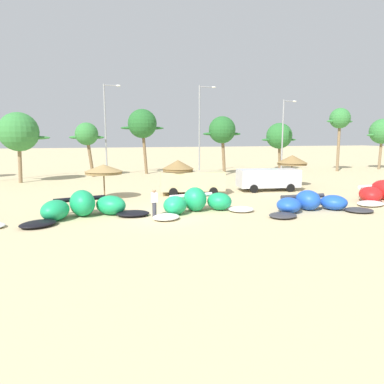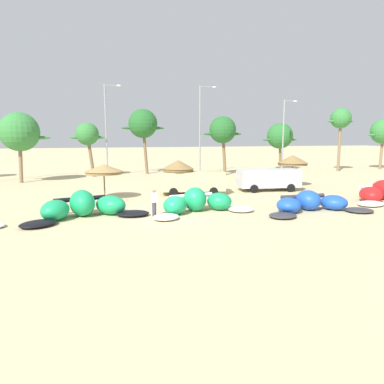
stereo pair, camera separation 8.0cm
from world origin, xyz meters
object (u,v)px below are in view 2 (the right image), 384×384
Objects in this scene: lamppost_west_center at (107,126)px; beach_umbrella_near_van at (104,169)px; lamppost_east at (284,133)px; parked_car_second at (191,181)px; kite_left at (84,207)px; palm_left_of_gap at (87,135)px; kite_center at (312,203)px; person_near_kites at (154,203)px; palm_right_of_gap at (280,136)px; palm_rightmost at (383,132)px; beach_umbrella_near_palms at (293,160)px; palm_left at (19,132)px; palm_right at (341,120)px; kite_left_of_center at (198,203)px; palm_center_left at (143,124)px; beach_umbrella_middle at (178,166)px; parked_van at (267,178)px; lamppost_east_center at (201,126)px; palm_center_right at (223,130)px.

beach_umbrella_near_van is at bearing -93.97° from lamppost_west_center.
parked_car_second is at bearing -141.70° from lamppost_east.
kite_left is 1.17× the size of palm_left_of_gap.
kite_center is 9.78m from person_near_kites.
beach_umbrella_near_van is 6.89m from parked_car_second.
palm_rightmost is (14.62, -2.67, 0.62)m from palm_right_of_gap.
lamppost_east is at bearing 29.58° from beach_umbrella_near_van.
kite_left is at bearing 171.01° from kite_center.
kite_left is at bearing -156.36° from beach_umbrella_near_palms.
beach_umbrella_near_palms is at bearing -21.42° from palm_left.
palm_right is (28.33, 20.16, 5.97)m from person_near_kites.
kite_left is at bearing -149.25° from palm_right.
palm_center_left is (0.10, 23.44, 5.51)m from kite_left_of_center.
kite_left_of_center is at bearing 10.16° from person_near_kites.
lamppost_east is (23.30, -3.08, 0.26)m from palm_left_of_gap.
beach_umbrella_middle is (-6.44, 8.60, 1.84)m from kite_center.
parked_van is 0.76× the size of palm_rightmost.
lamppost_west_center is (-37.48, 1.88, 0.57)m from palm_rightmost.
lamppost_east reaches higher than palm_left_of_gap.
lamppost_east_center is at bearing 50.92° from beach_umbrella_near_van.
palm_center_left is (-0.37, 16.53, 3.76)m from beach_umbrella_middle.
beach_umbrella_middle is 15.30m from palm_center_right.
palm_rightmost is 0.67× the size of lamppost_west_center.
palm_right_of_gap reaches higher than beach_umbrella_middle.
beach_umbrella_near_palms is (11.33, 1.66, 0.12)m from beach_umbrella_middle.
lamppost_east is (19.63, 19.33, 4.23)m from person_near_kites.
kite_center is at bearing -60.47° from palm_left_of_gap.
lamppost_east is at bearing 37.94° from kite_left.
parked_car_second is (-6.81, -0.04, -0.00)m from parked_van.
palm_right reaches higher than beach_umbrella_near_palms.
palm_right_of_gap reaches higher than person_near_kites.
palm_rightmost is (38.58, 14.12, 3.02)m from beach_umbrella_near_van.
kite_left is 1.03× the size of palm_rightmost.
beach_umbrella_middle is 7.89m from parked_van.
beach_umbrella_near_palms is at bearing 8.34° from beach_umbrella_middle.
palm_right_of_gap is (18.54, -0.40, -1.45)m from palm_center_left.
palm_center_right is 16.68m from palm_right.
palm_left_of_gap is (-3.67, 22.42, 3.97)m from person_near_kites.
parked_van is at bearing -143.19° from palm_right.
kite_left is 1.04× the size of palm_left.
palm_right is 0.78× the size of lamppost_east_center.
palm_right_of_gap is (21.43, 23.53, 3.81)m from person_near_kites.
lamppost_east is at bearing -113.21° from palm_right_of_gap.
palm_right is at bearing 48.88° from kite_center.
person_near_kites is (-2.79, -0.50, 0.25)m from kite_left_of_center.
palm_rightmost is at bearing 28.79° from beach_umbrella_near_palms.
kite_left is 6.17m from beach_umbrella_near_van.
palm_center_left is at bearing 171.55° from palm_right.
parked_van is at bearing 22.67° from kite_left.
kite_left is at bearing -106.52° from palm_center_left.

